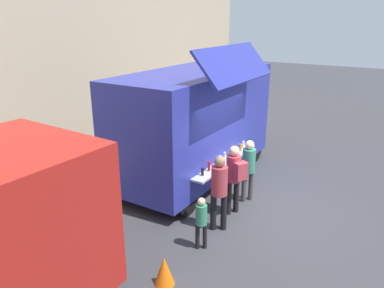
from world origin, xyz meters
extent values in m
plane|color=#38383D|center=(0.00, 0.00, 0.00)|extent=(60.00, 60.00, 0.00)
cube|color=#9E998E|center=(-3.42, 4.94, 0.07)|extent=(28.00, 1.60, 0.15)
cube|color=#2B329D|center=(0.58, 2.34, 1.69)|extent=(5.45, 2.33, 2.78)
cube|color=#2B329D|center=(0.02, 0.88, 3.42)|extent=(2.99, 0.73, 0.81)
cube|color=black|center=(0.03, 1.27, 2.03)|extent=(2.84, 0.13, 1.25)
cube|color=#B7B7BC|center=(0.03, 1.05, 0.91)|extent=(2.99, 0.38, 0.05)
cylinder|color=black|center=(-1.12, 1.10, 1.03)|extent=(0.07, 0.07, 0.19)
cylinder|color=red|center=(-0.80, 1.10, 1.05)|extent=(0.07, 0.07, 0.24)
cylinder|color=red|center=(-0.54, 1.02, 1.05)|extent=(0.07, 0.07, 0.22)
cylinder|color=silver|center=(-0.25, 1.09, 1.04)|extent=(0.07, 0.07, 0.21)
cylinder|color=white|center=(0.03, 1.10, 1.04)|extent=(0.06, 0.06, 0.22)
cylinder|color=white|center=(0.31, 1.01, 1.02)|extent=(0.06, 0.06, 0.18)
cylinder|color=yellow|center=(0.60, 1.07, 1.04)|extent=(0.08, 0.08, 0.21)
cylinder|color=orange|center=(0.89, 1.03, 1.03)|extent=(0.07, 0.07, 0.20)
cylinder|color=silver|center=(1.16, 1.08, 1.03)|extent=(0.07, 0.07, 0.20)
cube|color=black|center=(3.25, 2.31, 2.19)|extent=(0.10, 1.93, 1.23)
cylinder|color=black|center=(2.61, 3.30, 0.45)|extent=(0.90, 0.28, 0.90)
cylinder|color=black|center=(2.59, 1.33, 0.45)|extent=(0.90, 0.28, 0.90)
cylinder|color=black|center=(-1.42, 3.35, 0.45)|extent=(0.90, 0.28, 0.90)
cylinder|color=black|center=(-1.44, 1.38, 0.45)|extent=(0.90, 0.28, 0.90)
cube|color=black|center=(-4.26, 1.95, 1.88)|extent=(0.17, 1.93, 0.97)
cylinder|color=black|center=(-4.77, 3.03, 0.42)|extent=(0.84, 0.26, 0.84)
cone|color=orange|center=(-3.73, 0.37, 0.28)|extent=(0.36, 0.36, 0.55)
cylinder|color=#2E5F38|center=(4.77, 4.64, 0.48)|extent=(0.60, 0.60, 0.97)
cylinder|color=#4E4544|center=(-0.14, 0.45, 0.40)|extent=(0.13, 0.13, 0.79)
cylinder|color=#4E4544|center=(0.05, 0.33, 0.40)|extent=(0.13, 0.13, 0.79)
cylinder|color=#337E69|center=(-0.05, 0.39, 1.09)|extent=(0.33, 0.33, 0.60)
sphere|color=beige|center=(-0.05, 0.39, 1.50)|extent=(0.22, 0.22, 0.22)
cylinder|color=black|center=(-0.92, 0.50, 0.42)|extent=(0.13, 0.13, 0.83)
cylinder|color=black|center=(-0.73, 0.39, 0.42)|extent=(0.13, 0.13, 0.83)
cylinder|color=#BB3642|center=(-0.82, 0.44, 1.15)|extent=(0.35, 0.35, 0.63)
sphere|color=beige|center=(-0.82, 0.44, 1.58)|extent=(0.23, 0.23, 0.23)
cube|color=#B83A45|center=(-0.95, 0.21, 1.18)|extent=(0.34, 0.29, 0.41)
cylinder|color=black|center=(-1.71, 0.49, 0.42)|extent=(0.13, 0.13, 0.85)
cylinder|color=black|center=(-1.59, 0.29, 0.42)|extent=(0.13, 0.13, 0.85)
cylinder|color=#B03841|center=(-1.65, 0.39, 1.17)|extent=(0.35, 0.35, 0.64)
sphere|color=#987154|center=(-1.65, 0.39, 1.61)|extent=(0.24, 0.24, 0.24)
cylinder|color=black|center=(-2.51, 0.42, 0.28)|extent=(0.09, 0.09, 0.56)
cylinder|color=black|center=(-2.43, 0.29, 0.28)|extent=(0.09, 0.09, 0.56)
cylinder|color=#338560|center=(-2.47, 0.35, 0.77)|extent=(0.23, 0.23, 0.42)
sphere|color=beige|center=(-2.47, 0.35, 1.06)|extent=(0.16, 0.16, 0.16)
camera|label=1|loc=(-8.08, -2.85, 4.46)|focal=34.67mm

